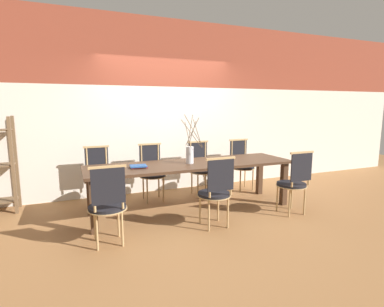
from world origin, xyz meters
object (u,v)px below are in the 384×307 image
at_px(dining_table, 192,168).
at_px(book_stack, 139,166).
at_px(vase_centerpiece, 190,154).
at_px(chair_near_center, 294,181).
at_px(chair_far_center, 201,166).

bearing_deg(dining_table, book_stack, -177.98).
bearing_deg(vase_centerpiece, chair_near_center, -28.76).
bearing_deg(dining_table, chair_near_center, -29.42).
bearing_deg(chair_far_center, chair_near_center, 119.52).
height_order(dining_table, chair_near_center, chair_near_center).
height_order(vase_centerpiece, book_stack, vase_centerpiece).
distance_m(dining_table, vase_centerpiece, 0.23).
bearing_deg(chair_near_center, dining_table, 150.58).
xyz_separation_m(chair_near_center, book_stack, (-2.18, 0.72, 0.25)).
bearing_deg(book_stack, chair_far_center, 30.67).
relative_size(dining_table, book_stack, 12.69).
relative_size(chair_near_center, chair_far_center, 1.00).
xyz_separation_m(chair_far_center, vase_centerpiece, (-0.52, -0.75, 0.38)).
relative_size(dining_table, chair_far_center, 3.27).
distance_m(dining_table, chair_far_center, 0.91).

